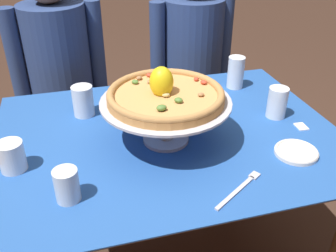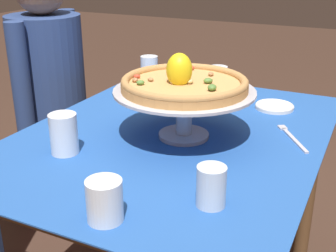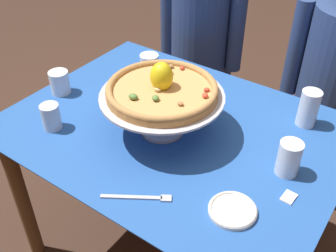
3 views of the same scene
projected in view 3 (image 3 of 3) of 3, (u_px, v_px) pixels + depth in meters
name	position (u px, v px, depth m)	size (l,w,h in m)	color
ground_plane	(173.00, 249.00, 1.90)	(14.00, 14.00, 0.00)	#3D281E
dining_table	(174.00, 150.00, 1.52)	(1.19, 0.90, 0.73)	brown
pizza_stand	(162.00, 103.00, 1.37)	(0.43, 0.43, 0.15)	#B7B7C1
pizza	(162.00, 89.00, 1.33)	(0.38, 0.38, 0.11)	tan
water_glass_side_left	(60.00, 84.00, 1.62)	(0.08, 0.08, 0.09)	white
water_glass_front_left	(51.00, 118.00, 1.43)	(0.07, 0.07, 0.10)	silver
water_glass_back_left	(150.00, 69.00, 1.69)	(0.08, 0.08, 0.12)	white
water_glass_back_right	(308.00, 110.00, 1.44)	(0.07, 0.07, 0.14)	white
water_glass_side_right	(288.00, 160.00, 1.24)	(0.07, 0.07, 0.12)	white
side_plate	(233.00, 210.00, 1.13)	(0.14, 0.14, 0.02)	silver
dinner_fork	(140.00, 198.00, 1.18)	(0.19, 0.13, 0.01)	#B7B7C1
sugar_packet	(289.00, 197.00, 1.18)	(0.05, 0.04, 0.01)	white
diner_left	(199.00, 57.00, 2.21)	(0.47, 0.36, 1.23)	navy
diner_right	(332.00, 92.00, 1.90)	(0.49, 0.37, 1.22)	maroon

